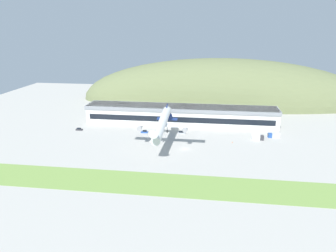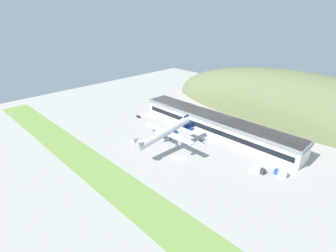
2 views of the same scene
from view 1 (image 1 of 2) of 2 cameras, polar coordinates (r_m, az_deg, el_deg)
ground_plane at (r=163.49m, az=2.98°, el=-4.05°), size 350.74×350.74×0.00m
grass_strip_foreground at (r=128.19m, az=1.41°, el=-10.24°), size 315.67×19.20×0.08m
hill_backdrop at (r=268.23m, az=9.45°, el=4.18°), size 229.64×71.58×69.37m
terminal_building at (r=201.88m, az=2.21°, el=2.08°), size 117.10×16.65×11.73m
cargo_airplane at (r=161.67m, az=-1.00°, el=0.36°), size 37.93×48.32×11.10m
service_car_0 at (r=188.13m, az=-4.11°, el=-1.00°), size 4.04×2.14×1.46m
service_car_1 at (r=186.13m, az=2.37°, el=-1.17°), size 4.55×1.81×1.46m
service_car_2 at (r=199.01m, az=-15.22°, el=-0.56°), size 3.89×1.73×1.45m
fuel_truck at (r=188.69m, az=17.97°, el=-1.52°), size 6.46×2.82×2.85m
box_truck at (r=182.44m, az=15.29°, el=-1.86°), size 6.39×2.68×3.32m
traffic_cone_0 at (r=175.31m, az=11.14°, el=-2.78°), size 0.52×0.52×0.58m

